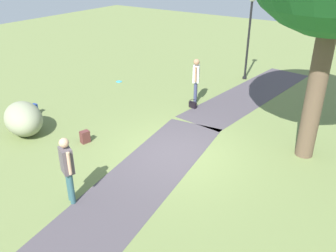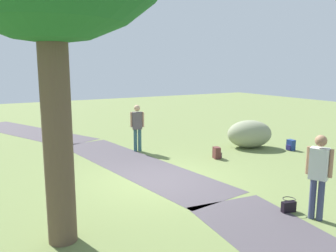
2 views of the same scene
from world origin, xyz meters
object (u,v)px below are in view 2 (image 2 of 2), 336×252
Objects in this scene: lawn_boulder at (249,134)px; spare_backpack_on_lawn at (217,153)px; man_near_boulder at (137,124)px; backpack_by_boulder at (291,145)px; handbag_on_grass at (289,206)px; woman_with_handbag at (319,171)px.

spare_backpack_on_lawn is at bearing 107.82° from lawn_boulder.
man_near_boulder is 4.37× the size of backpack_by_boulder.
backpack_by_boulder is at bearing -98.04° from spare_backpack_on_lawn.
handbag_on_grass is at bearing 162.12° from spare_backpack_on_lawn.
handbag_on_grass is (0.53, 0.20, -0.91)m from woman_with_handbag.
man_near_boulder is at bearing 61.76° from backpack_by_boulder.
woman_with_handbag reaches higher than handbag_on_grass.
lawn_boulder is at bearing -34.92° from handbag_on_grass.
man_near_boulder is at bearing 68.22° from lawn_boulder.
handbag_on_grass is at bearing 145.08° from lawn_boulder.
lawn_boulder is 5.16× the size of spare_backpack_on_lawn.
man_near_boulder reaches higher than lawn_boulder.
handbag_on_grass is at bearing 20.69° from woman_with_handbag.
lawn_boulder is 4.40m from man_near_boulder.
man_near_boulder reaches higher than backpack_by_boulder.
woman_with_handbag reaches higher than lawn_boulder.
woman_with_handbag is 5.12m from spare_backpack_on_lawn.
woman_with_handbag is at bearing 166.14° from spare_backpack_on_lawn.
spare_backpack_on_lawn is (-2.30, -1.95, -0.83)m from man_near_boulder.
lawn_boulder reaches higher than handbag_on_grass.
man_near_boulder is at bearing 4.62° from handbag_on_grass.
woman_with_handbag is at bearing 135.42° from backpack_by_boulder.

